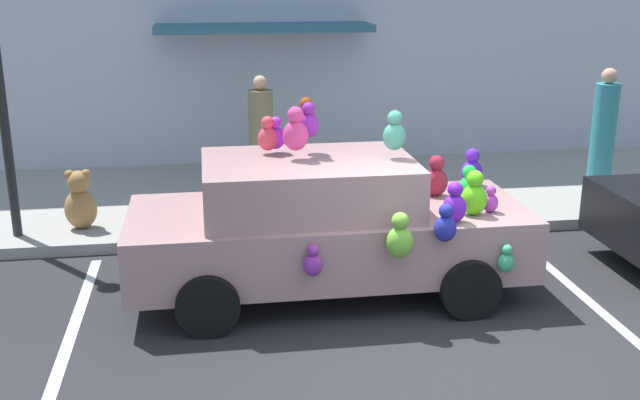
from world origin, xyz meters
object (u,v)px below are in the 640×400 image
plush_covered_car (326,224)px  teddy_bear_on_sidewalk (80,201)px  pedestrian_near_shopfront (603,136)px  pedestrian_walking_past (261,137)px

plush_covered_car → teddy_bear_on_sidewalk: 3.72m
teddy_bear_on_sidewalk → pedestrian_near_shopfront: size_ratio=0.42×
teddy_bear_on_sidewalk → pedestrian_near_shopfront: (7.69, 0.54, 0.52)m
teddy_bear_on_sidewalk → pedestrian_walking_past: size_ratio=0.46×
teddy_bear_on_sidewalk → pedestrian_near_shopfront: pedestrian_near_shopfront is taller
pedestrian_near_shopfront → pedestrian_walking_past: pedestrian_near_shopfront is taller
pedestrian_near_shopfront → pedestrian_walking_past: size_ratio=1.08×
pedestrian_near_shopfront → plush_covered_car: bearing=-149.6°
plush_covered_car → pedestrian_walking_past: (-0.40, 3.87, 0.16)m
pedestrian_walking_past → pedestrian_near_shopfront: bearing=-12.0°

